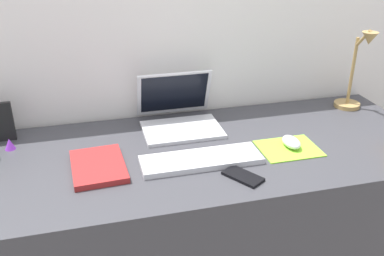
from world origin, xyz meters
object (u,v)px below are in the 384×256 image
(keyboard, at_px, (201,160))
(notebook_pad, at_px, (98,166))
(mouse, at_px, (291,142))
(cell_phone, at_px, (243,176))
(laptop, at_px, (177,113))
(desk_lamp, at_px, (357,73))
(toy_figurine_purple, at_px, (10,144))

(keyboard, height_order, notebook_pad, same)
(mouse, height_order, cell_phone, mouse)
(mouse, bearing_deg, keyboard, -176.02)
(laptop, distance_m, mouse, 0.46)
(desk_lamp, relative_size, notebook_pad, 1.48)
(mouse, relative_size, cell_phone, 0.75)
(desk_lamp, relative_size, toy_figurine_purple, 8.56)
(cell_phone, xyz_separation_m, desk_lamp, (0.65, 0.41, 0.16))
(cell_phone, height_order, notebook_pad, notebook_pad)
(mouse, xyz_separation_m, notebook_pad, (-0.68, 0.02, -0.01))
(cell_phone, xyz_separation_m, toy_figurine_purple, (-0.74, 0.39, 0.02))
(notebook_pad, bearing_deg, keyboard, -10.60)
(desk_lamp, bearing_deg, keyboard, -159.63)
(keyboard, bearing_deg, notebook_pad, 172.51)
(toy_figurine_purple, bearing_deg, notebook_pad, -36.16)
(laptop, relative_size, toy_figurine_purple, 7.23)
(keyboard, bearing_deg, mouse, 3.98)
(mouse, relative_size, toy_figurine_purple, 2.31)
(toy_figurine_purple, bearing_deg, desk_lamp, 0.71)
(mouse, bearing_deg, laptop, 141.09)
(desk_lamp, height_order, notebook_pad, desk_lamp)
(cell_phone, xyz_separation_m, notebook_pad, (-0.44, 0.17, 0.01))
(cell_phone, bearing_deg, mouse, -0.85)
(keyboard, distance_m, notebook_pad, 0.34)
(mouse, bearing_deg, desk_lamp, 32.01)
(keyboard, bearing_deg, cell_phone, -50.82)
(mouse, distance_m, toy_figurine_purple, 1.01)
(cell_phone, distance_m, desk_lamp, 0.78)
(keyboard, relative_size, cell_phone, 3.20)
(laptop, bearing_deg, desk_lamp, -2.38)
(keyboard, xyz_separation_m, desk_lamp, (0.75, 0.28, 0.16))
(desk_lamp, distance_m, notebook_pad, 1.13)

